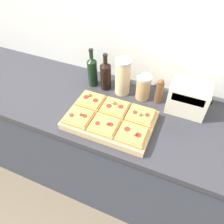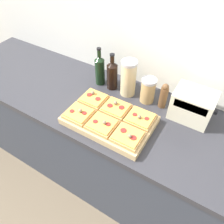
{
  "view_description": "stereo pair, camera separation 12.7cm",
  "coord_description": "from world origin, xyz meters",
  "px_view_note": "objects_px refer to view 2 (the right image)",
  "views": [
    {
      "loc": [
        0.4,
        -0.61,
        1.88
      ],
      "look_at": [
        0.05,
        0.22,
        0.98
      ],
      "focal_mm": 35.0,
      "sensor_mm": 36.0,
      "label": 1
    },
    {
      "loc": [
        0.52,
        -0.55,
        1.88
      ],
      "look_at": [
        0.05,
        0.22,
        0.98
      ],
      "focal_mm": 35.0,
      "sensor_mm": 36.0,
      "label": 2
    }
  ],
  "objects_px": {
    "wine_bottle": "(112,75)",
    "grain_jar_short": "(148,90)",
    "toaster_oven": "(192,105)",
    "cutting_board": "(109,120)",
    "grain_jar_tall": "(128,78)",
    "pepper_mill": "(164,96)",
    "olive_oil_bottle": "(100,70)"
  },
  "relations": [
    {
      "from": "cutting_board",
      "to": "pepper_mill",
      "type": "bearing_deg",
      "value": 54.45
    },
    {
      "from": "olive_oil_bottle",
      "to": "pepper_mill",
      "type": "height_order",
      "value": "olive_oil_bottle"
    },
    {
      "from": "toaster_oven",
      "to": "cutting_board",
      "type": "bearing_deg",
      "value": -142.83
    },
    {
      "from": "cutting_board",
      "to": "grain_jar_tall",
      "type": "xyz_separation_m",
      "value": [
        -0.04,
        0.29,
        0.1
      ]
    },
    {
      "from": "wine_bottle",
      "to": "olive_oil_bottle",
      "type": "bearing_deg",
      "value": -180.0
    },
    {
      "from": "wine_bottle",
      "to": "grain_jar_short",
      "type": "distance_m",
      "value": 0.27
    },
    {
      "from": "grain_jar_short",
      "to": "toaster_oven",
      "type": "xyz_separation_m",
      "value": [
        0.28,
        -0.0,
        0.01
      ]
    },
    {
      "from": "grain_jar_short",
      "to": "pepper_mill",
      "type": "distance_m",
      "value": 0.11
    },
    {
      "from": "cutting_board",
      "to": "grain_jar_short",
      "type": "distance_m",
      "value": 0.32
    },
    {
      "from": "olive_oil_bottle",
      "to": "pepper_mill",
      "type": "relative_size",
      "value": 1.57
    },
    {
      "from": "cutting_board",
      "to": "toaster_oven",
      "type": "height_order",
      "value": "toaster_oven"
    },
    {
      "from": "wine_bottle",
      "to": "grain_jar_tall",
      "type": "distance_m",
      "value": 0.12
    },
    {
      "from": "cutting_board",
      "to": "olive_oil_bottle",
      "type": "height_order",
      "value": "olive_oil_bottle"
    },
    {
      "from": "olive_oil_bottle",
      "to": "pepper_mill",
      "type": "distance_m",
      "value": 0.47
    },
    {
      "from": "cutting_board",
      "to": "toaster_oven",
      "type": "distance_m",
      "value": 0.49
    },
    {
      "from": "grain_jar_tall",
      "to": "olive_oil_bottle",
      "type": "bearing_deg",
      "value": -180.0
    },
    {
      "from": "wine_bottle",
      "to": "toaster_oven",
      "type": "height_order",
      "value": "wine_bottle"
    },
    {
      "from": "cutting_board",
      "to": "grain_jar_tall",
      "type": "bearing_deg",
      "value": 97.18
    },
    {
      "from": "grain_jar_tall",
      "to": "grain_jar_short",
      "type": "distance_m",
      "value": 0.15
    },
    {
      "from": "grain_jar_short",
      "to": "toaster_oven",
      "type": "height_order",
      "value": "toaster_oven"
    },
    {
      "from": "olive_oil_bottle",
      "to": "grain_jar_tall",
      "type": "xyz_separation_m",
      "value": [
        0.22,
        0.0,
        0.01
      ]
    },
    {
      "from": "pepper_mill",
      "to": "grain_jar_tall",
      "type": "bearing_deg",
      "value": 180.0
    },
    {
      "from": "grain_jar_short",
      "to": "olive_oil_bottle",
      "type": "bearing_deg",
      "value": 180.0
    },
    {
      "from": "cutting_board",
      "to": "grain_jar_short",
      "type": "bearing_deg",
      "value": 70.3
    },
    {
      "from": "grain_jar_tall",
      "to": "pepper_mill",
      "type": "bearing_deg",
      "value": -0.0
    },
    {
      "from": "wine_bottle",
      "to": "grain_jar_short",
      "type": "height_order",
      "value": "wine_bottle"
    },
    {
      "from": "grain_jar_tall",
      "to": "grain_jar_short",
      "type": "xyz_separation_m",
      "value": [
        0.14,
        -0.0,
        -0.04
      ]
    },
    {
      "from": "cutting_board",
      "to": "grain_jar_short",
      "type": "height_order",
      "value": "grain_jar_short"
    },
    {
      "from": "grain_jar_short",
      "to": "pepper_mill",
      "type": "bearing_deg",
      "value": 0.0
    },
    {
      "from": "wine_bottle",
      "to": "grain_jar_short",
      "type": "bearing_deg",
      "value": -0.0
    },
    {
      "from": "toaster_oven",
      "to": "wine_bottle",
      "type": "bearing_deg",
      "value": 179.91
    },
    {
      "from": "toaster_oven",
      "to": "grain_jar_short",
      "type": "bearing_deg",
      "value": 179.83
    }
  ]
}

